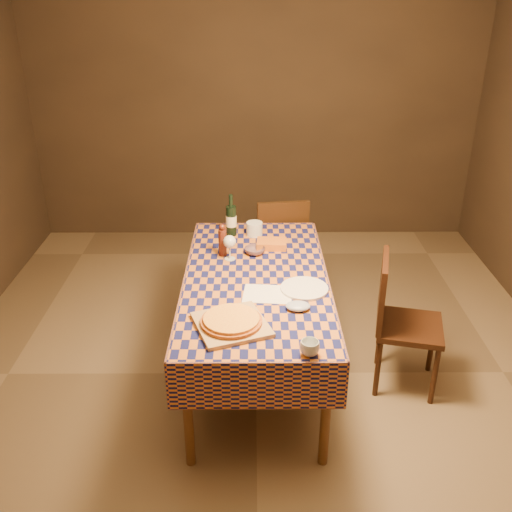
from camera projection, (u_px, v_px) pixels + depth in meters
name	position (u px, v px, depth m)	size (l,w,h in m)	color
room	(256.00, 193.00, 3.45)	(5.00, 5.10, 2.70)	brown
dining_table	(256.00, 288.00, 3.74)	(0.94, 1.84, 0.77)	brown
cutting_board	(231.00, 325.00, 3.18)	(0.38, 0.38, 0.02)	tan
pizza	(231.00, 320.00, 3.16)	(0.43, 0.43, 0.03)	#9D4B1A
pepper_mill	(222.00, 241.00, 3.96)	(0.06, 0.06, 0.24)	#4D1C12
bowl	(255.00, 251.00, 4.01)	(0.15, 0.15, 0.05)	#5C424D
wine_glass	(230.00, 243.00, 3.89)	(0.09, 0.09, 0.18)	silver
wine_bottle	(231.00, 220.00, 4.27)	(0.11, 0.11, 0.32)	black
deli_tub	(254.00, 229.00, 4.30)	(0.12, 0.12, 0.10)	silver
takeout_container	(272.00, 244.00, 4.11)	(0.21, 0.15, 0.05)	#CA651A
white_plate	(304.00, 289.00, 3.55)	(0.30, 0.30, 0.02)	silver
tumbler	(310.00, 348.00, 2.93)	(0.10, 0.10, 0.08)	silver
flour_patch	(268.00, 294.00, 3.51)	(0.30, 0.23, 0.00)	silver
flour_bag	(298.00, 306.00, 3.34)	(0.15, 0.11, 0.04)	#97A6C1
chair_far	(280.00, 243.00, 4.78)	(0.47, 0.48, 0.93)	black
chair_right	(398.00, 316.00, 3.74)	(0.51, 0.51, 0.93)	black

